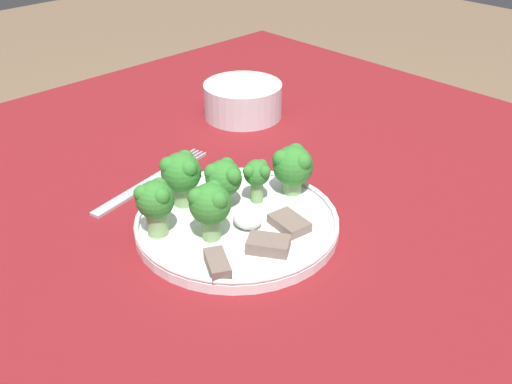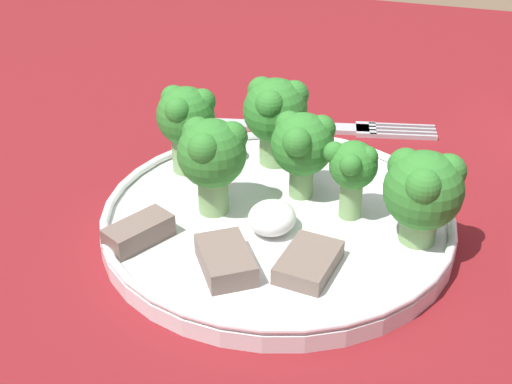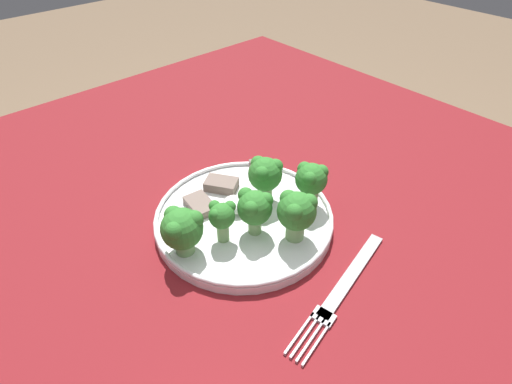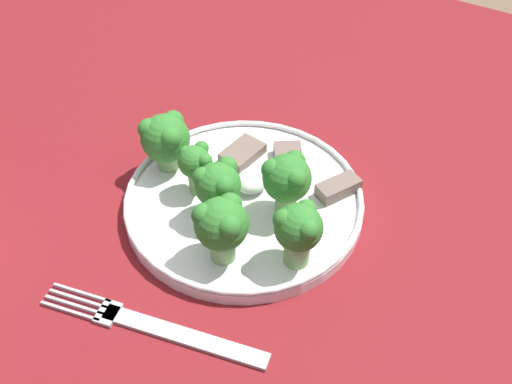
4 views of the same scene
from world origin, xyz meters
name	(u,v)px [view 3 (image 3 of 4)]	position (x,y,z in m)	size (l,w,h in m)	color
table	(234,283)	(0.00, 0.00, 0.62)	(1.10, 1.13, 0.71)	maroon
dinner_plate	(244,217)	(0.01, -0.03, 0.72)	(0.24, 0.24, 0.02)	white
fork	(341,289)	(-0.14, -0.04, 0.71)	(0.06, 0.20, 0.00)	#B2B2B7
broccoli_floret_near_rim_left	(297,212)	(-0.06, -0.06, 0.76)	(0.05, 0.05, 0.07)	#7FA866
broccoli_floret_center_left	(220,216)	(0.00, 0.01, 0.76)	(0.03, 0.03, 0.06)	#7FA866
broccoli_floret_back_left	(311,180)	(-0.03, -0.12, 0.76)	(0.04, 0.04, 0.07)	#7FA866
broccoli_floret_front_left	(265,175)	(0.02, -0.08, 0.76)	(0.05, 0.05, 0.07)	#7FA866
broccoli_floret_center_back	(182,228)	(0.02, 0.06, 0.76)	(0.05, 0.05, 0.06)	#7FA866
broccoli_floret_mid_cluster	(255,208)	(-0.02, -0.03, 0.76)	(0.04, 0.04, 0.06)	#7FA866
meat_slice_front_slice	(197,206)	(0.07, 0.00, 0.73)	(0.05, 0.04, 0.01)	#756056
meat_slice_middle_slice	(221,184)	(0.08, -0.05, 0.73)	(0.05, 0.05, 0.01)	#756056
meat_slice_rear_slice	(259,170)	(0.07, -0.11, 0.73)	(0.05, 0.04, 0.01)	#756056
sauce_dollop	(235,204)	(0.03, -0.03, 0.73)	(0.04, 0.03, 0.02)	white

